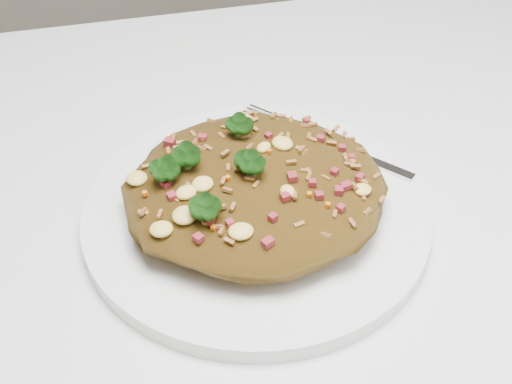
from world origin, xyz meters
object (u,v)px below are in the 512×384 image
dining_table (236,361)px  fried_rice (255,181)px  fork (332,145)px  plate (256,214)px

dining_table → fried_rice: bearing=63.7°
fork → plate: bearing=-96.7°
dining_table → plate: size_ratio=4.59×
plate → fried_rice: 0.03m
dining_table → fork: (0.11, 0.12, 0.11)m
dining_table → fried_rice: 0.15m
plate → fork: bearing=35.5°
plate → fried_rice: bearing=171.7°
dining_table → fork: bearing=46.7°
plate → fork: 0.10m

